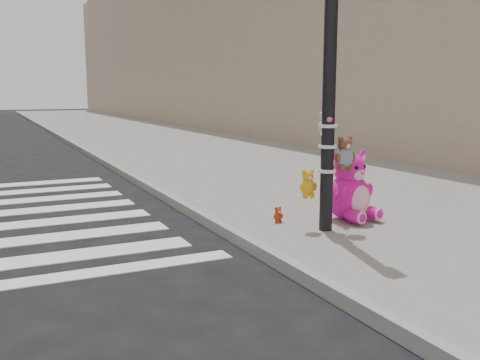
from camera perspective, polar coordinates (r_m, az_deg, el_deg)
name	(u,v)px	position (r m, az deg, el deg)	size (l,w,h in m)	color
ground	(173,341)	(4.22, -7.12, -16.65)	(120.00, 120.00, 0.00)	black
sidewalk_near	(230,156)	(15.05, -1.12, 2.56)	(7.00, 80.00, 0.14)	slate
curb_edge	(106,163)	(13.99, -14.10, 1.76)	(0.12, 80.00, 0.15)	gray
bld_near	(248,25)	(26.52, 0.82, 16.16)	(5.00, 60.00, 10.00)	tan
signal_pole	(330,96)	(6.61, 9.59, 8.87)	(0.69, 0.48, 4.00)	black
pink_bunny	(350,191)	(7.32, 11.68, -1.15)	(0.71, 0.80, 0.97)	#F2149E
red_teddy	(278,215)	(7.10, 4.07, -3.69)	(0.15, 0.10, 0.21)	#AA3211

